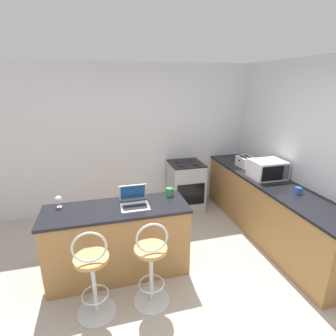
# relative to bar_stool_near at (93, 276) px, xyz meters

# --- Properties ---
(ground_plane) EXTENTS (20.00, 20.00, 0.00)m
(ground_plane) POSITION_rel_bar_stool_near_xyz_m (0.79, -0.07, -0.48)
(ground_plane) COLOR #ADA393
(wall_back) EXTENTS (12.00, 0.06, 2.60)m
(wall_back) POSITION_rel_bar_stool_near_xyz_m (0.79, 2.39, 0.82)
(wall_back) COLOR silver
(wall_back) RESTS_ON ground_plane
(breakfast_bar) EXTENTS (1.68, 0.60, 0.89)m
(breakfast_bar) POSITION_rel_bar_stool_near_xyz_m (0.29, 0.58, -0.03)
(breakfast_bar) COLOR #9E703D
(breakfast_bar) RESTS_ON ground_plane
(counter_right) EXTENTS (0.63, 2.96, 0.89)m
(counter_right) POSITION_rel_bar_stool_near_xyz_m (2.57, 0.90, -0.03)
(counter_right) COLOR #9E703D
(counter_right) RESTS_ON ground_plane
(bar_stool_near) EXTENTS (0.40, 0.40, 1.02)m
(bar_stool_near) POSITION_rel_bar_stool_near_xyz_m (0.00, 0.00, 0.00)
(bar_stool_near) COLOR silver
(bar_stool_near) RESTS_ON ground_plane
(bar_stool_far) EXTENTS (0.40, 0.40, 1.02)m
(bar_stool_far) POSITION_rel_bar_stool_near_xyz_m (0.58, 0.00, 0.00)
(bar_stool_far) COLOR silver
(bar_stool_far) RESTS_ON ground_plane
(laptop) EXTENTS (0.33, 0.32, 0.24)m
(laptop) POSITION_rel_bar_stool_near_xyz_m (0.51, 0.61, 0.47)
(laptop) COLOR silver
(laptop) RESTS_ON breakfast_bar
(microwave) EXTENTS (0.50, 0.38, 0.27)m
(microwave) POSITION_rel_bar_stool_near_xyz_m (2.58, 1.01, 0.55)
(microwave) COLOR white
(microwave) RESTS_ON counter_right
(toaster) EXTENTS (0.23, 0.31, 0.18)m
(toaster) POSITION_rel_bar_stool_near_xyz_m (2.54, 1.57, 0.50)
(toaster) COLOR silver
(toaster) RESTS_ON counter_right
(stove_range) EXTENTS (0.59, 0.61, 0.90)m
(stove_range) POSITION_rel_bar_stool_near_xyz_m (1.64, 2.04, -0.03)
(stove_range) COLOR #9EA3A8
(stove_range) RESTS_ON ground_plane
(wine_glass_tall) EXTENTS (0.08, 0.08, 0.14)m
(wine_glass_tall) POSITION_rel_bar_stool_near_xyz_m (-0.35, 0.77, 0.51)
(wine_glass_tall) COLOR silver
(wine_glass_tall) RESTS_ON breakfast_bar
(mug_green) EXTENTS (0.10, 0.08, 0.10)m
(mug_green) POSITION_rel_bar_stool_near_xyz_m (0.98, 0.76, 0.46)
(mug_green) COLOR #338447
(mug_green) RESTS_ON breakfast_bar
(mug_blue) EXTENTS (0.10, 0.08, 0.09)m
(mug_blue) POSITION_rel_bar_stool_near_xyz_m (2.62, 0.38, 0.46)
(mug_blue) COLOR #2D51AD
(mug_blue) RESTS_ON counter_right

